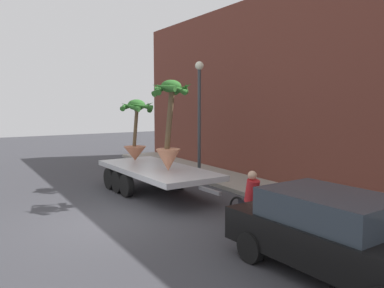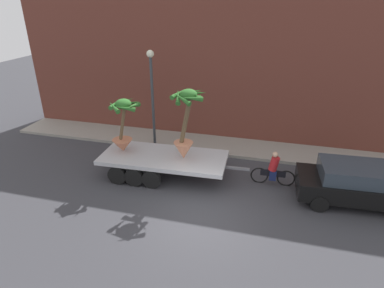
% 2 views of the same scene
% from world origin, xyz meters
% --- Properties ---
extents(ground_plane, '(60.00, 60.00, 0.00)m').
position_xyz_m(ground_plane, '(0.00, 0.00, 0.00)').
color(ground_plane, '#38383D').
extents(sidewalk, '(24.00, 2.20, 0.15)m').
position_xyz_m(sidewalk, '(0.00, 6.10, 0.07)').
color(sidewalk, gray).
rests_on(sidewalk, ground).
extents(building_facade, '(24.00, 1.20, 7.58)m').
position_xyz_m(building_facade, '(0.00, 7.80, 3.79)').
color(building_facade, brown).
rests_on(building_facade, ground).
extents(flatbed_trailer, '(6.47, 2.53, 0.98)m').
position_xyz_m(flatbed_trailer, '(-2.50, 2.54, 0.76)').
color(flatbed_trailer, '#B7BABF').
rests_on(flatbed_trailer, ground).
extents(potted_palm_rear, '(1.41, 1.43, 3.03)m').
position_xyz_m(potted_palm_rear, '(-1.24, 2.56, 2.49)').
color(potted_palm_rear, tan).
rests_on(potted_palm_rear, flatbed_trailer).
extents(potted_palm_middle, '(1.39, 1.43, 2.42)m').
position_xyz_m(potted_palm_middle, '(-4.03, 2.55, 2.18)').
color(potted_palm_middle, '#C17251').
rests_on(potted_palm_middle, flatbed_trailer).
extents(cyclist, '(1.84, 0.35, 1.54)m').
position_xyz_m(cyclist, '(2.42, 3.04, 0.67)').
color(cyclist, black).
rests_on(cyclist, ground).
extents(parked_car, '(4.48, 2.16, 1.58)m').
position_xyz_m(parked_car, '(5.48, 2.51, 0.83)').
color(parked_car, black).
rests_on(parked_car, ground).
extents(street_lamp, '(0.36, 0.36, 4.83)m').
position_xyz_m(street_lamp, '(-3.73, 5.30, 3.23)').
color(street_lamp, '#383D42').
rests_on(street_lamp, sidewalk).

